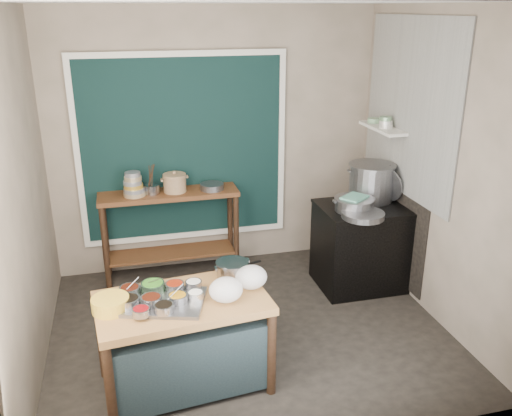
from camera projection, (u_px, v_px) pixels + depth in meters
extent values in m
cube|color=#2C2721|center=(248.00, 330.00, 4.96)|extent=(3.50, 3.00, 0.02)
cube|color=gray|center=(215.00, 142.00, 5.84)|extent=(3.50, 0.02, 2.80)
cube|color=gray|center=(20.00, 201.00, 4.06)|extent=(0.02, 3.00, 2.80)
cube|color=gray|center=(438.00, 169.00, 4.87)|extent=(0.02, 3.00, 2.80)
cube|color=gray|center=(247.00, 1.00, 3.98)|extent=(3.50, 3.00, 0.02)
cube|color=black|center=(184.00, 149.00, 5.74)|extent=(2.10, 0.02, 1.90)
cube|color=#B2B2AA|center=(409.00, 108.00, 5.21)|extent=(0.02, 1.70, 1.70)
cube|color=black|center=(394.00, 216.00, 5.70)|extent=(0.01, 1.30, 1.30)
cube|color=beige|center=(383.00, 128.00, 5.55)|extent=(0.22, 0.70, 0.03)
cube|color=olive|center=(184.00, 343.00, 4.11)|extent=(1.32, 0.84, 0.75)
cube|color=#503316|center=(171.00, 234.00, 5.83)|extent=(1.45, 0.40, 0.95)
cube|color=black|center=(362.00, 247.00, 5.62)|extent=(0.90, 0.68, 0.85)
cube|color=black|center=(365.00, 207.00, 5.47)|extent=(0.92, 0.69, 0.03)
cube|color=gray|center=(161.00, 302.00, 3.92)|extent=(0.71, 0.60, 0.03)
cylinder|color=gray|center=(178.00, 298.00, 3.88)|extent=(0.14, 0.14, 0.06)
cylinder|color=gray|center=(130.00, 291.00, 3.98)|extent=(0.15, 0.15, 0.06)
cylinder|color=gray|center=(141.00, 312.00, 3.71)|extent=(0.13, 0.13, 0.05)
cylinder|color=gray|center=(129.00, 302.00, 3.83)|extent=(0.16, 0.16, 0.06)
cylinder|color=gray|center=(151.00, 301.00, 3.85)|extent=(0.15, 0.15, 0.06)
cylinder|color=gray|center=(164.00, 308.00, 3.75)|extent=(0.14, 0.14, 0.06)
cylinder|color=gray|center=(194.00, 285.00, 4.07)|extent=(0.13, 0.13, 0.06)
cylinder|color=silver|center=(196.00, 295.00, 3.93)|extent=(0.12, 0.12, 0.05)
cylinder|color=gray|center=(175.00, 287.00, 4.04)|extent=(0.14, 0.14, 0.06)
cylinder|color=gray|center=(153.00, 287.00, 4.02)|extent=(0.18, 0.18, 0.07)
cylinder|color=#BC8231|center=(111.00, 304.00, 3.82)|extent=(0.31, 0.31, 0.10)
ellipsoid|color=white|center=(226.00, 290.00, 3.92)|extent=(0.29, 0.26, 0.19)
ellipsoid|color=white|center=(251.00, 277.00, 4.11)|extent=(0.29, 0.26, 0.18)
cylinder|color=tan|center=(134.00, 194.00, 5.54)|extent=(0.22, 0.22, 0.04)
cylinder|color=gray|center=(134.00, 190.00, 5.52)|extent=(0.21, 0.21, 0.04)
cylinder|color=gold|center=(133.00, 186.00, 5.51)|extent=(0.19, 0.19, 0.04)
cylinder|color=gray|center=(133.00, 182.00, 5.50)|extent=(0.19, 0.19, 0.04)
cylinder|color=tan|center=(133.00, 178.00, 5.48)|extent=(0.18, 0.18, 0.04)
cylinder|color=gray|center=(132.00, 174.00, 5.47)|extent=(0.16, 0.16, 0.04)
cylinder|color=gray|center=(152.00, 189.00, 5.59)|extent=(0.19, 0.19, 0.10)
cylinder|color=gray|center=(212.00, 187.00, 5.73)|extent=(0.32, 0.32, 0.06)
cylinder|color=gray|center=(387.00, 184.00, 5.54)|extent=(0.24, 0.39, 0.38)
cube|color=#559D84|center=(355.00, 197.00, 5.29)|extent=(0.31, 0.30, 0.02)
cylinder|color=gray|center=(363.00, 215.00, 5.16)|extent=(0.45, 0.45, 0.05)
cylinder|color=silver|center=(386.00, 126.00, 5.49)|extent=(0.14, 0.14, 0.04)
cylinder|color=silver|center=(386.00, 122.00, 5.47)|extent=(0.13, 0.13, 0.04)
cylinder|color=gray|center=(386.00, 119.00, 5.46)|extent=(0.12, 0.12, 0.04)
cylinder|color=gray|center=(374.00, 120.00, 5.73)|extent=(0.17, 0.17, 0.05)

